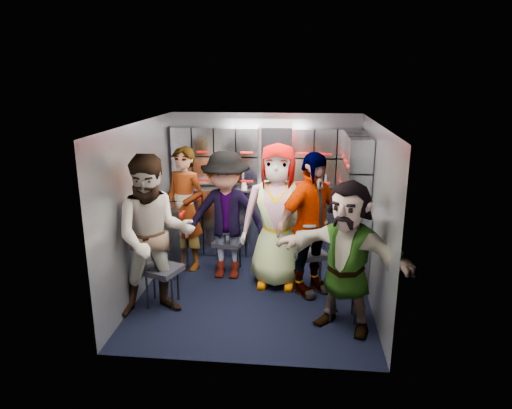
# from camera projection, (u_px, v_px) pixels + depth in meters

# --- Properties ---
(floor) EXTENTS (3.00, 3.00, 0.00)m
(floor) POSITION_uv_depth(u_px,v_px,m) (255.00, 291.00, 5.76)
(floor) COLOR black
(floor) RESTS_ON ground
(wall_back) EXTENTS (2.80, 0.04, 2.10)m
(wall_back) POSITION_uv_depth(u_px,v_px,m) (265.00, 183.00, 6.91)
(wall_back) COLOR gray
(wall_back) RESTS_ON ground
(wall_left) EXTENTS (0.04, 3.00, 2.10)m
(wall_left) POSITION_uv_depth(u_px,v_px,m) (142.00, 209.00, 5.60)
(wall_left) COLOR gray
(wall_left) RESTS_ON ground
(wall_right) EXTENTS (0.04, 3.00, 2.10)m
(wall_right) POSITION_uv_depth(u_px,v_px,m) (374.00, 215.00, 5.34)
(wall_right) COLOR gray
(wall_right) RESTS_ON ground
(ceiling) EXTENTS (2.80, 3.00, 0.02)m
(ceiling) POSITION_uv_depth(u_px,v_px,m) (255.00, 124.00, 5.18)
(ceiling) COLOR silver
(ceiling) RESTS_ON wall_back
(cart_bank_back) EXTENTS (2.68, 0.38, 0.99)m
(cart_bank_back) POSITION_uv_depth(u_px,v_px,m) (264.00, 222.00, 6.86)
(cart_bank_back) COLOR #969CA5
(cart_bank_back) RESTS_ON ground
(cart_bank_left) EXTENTS (0.38, 0.76, 0.99)m
(cart_bank_left) POSITION_uv_depth(u_px,v_px,m) (173.00, 236.00, 6.27)
(cart_bank_left) COLOR #969CA5
(cart_bank_left) RESTS_ON ground
(counter) EXTENTS (2.68, 0.42, 0.03)m
(counter) POSITION_uv_depth(u_px,v_px,m) (264.00, 189.00, 6.71)
(counter) COLOR #AFB2B7
(counter) RESTS_ON cart_bank_back
(locker_bank_back) EXTENTS (2.68, 0.28, 0.82)m
(locker_bank_back) POSITION_uv_depth(u_px,v_px,m) (264.00, 156.00, 6.64)
(locker_bank_back) COLOR #969CA5
(locker_bank_back) RESTS_ON wall_back
(locker_bank_right) EXTENTS (0.28, 1.00, 0.82)m
(locker_bank_right) POSITION_uv_depth(u_px,v_px,m) (356.00, 166.00, 5.90)
(locker_bank_right) COLOR #969CA5
(locker_bank_right) RESTS_ON wall_right
(right_cabinet) EXTENTS (0.28, 1.20, 1.00)m
(right_cabinet) POSITION_uv_depth(u_px,v_px,m) (353.00, 241.00, 6.08)
(right_cabinet) COLOR #969CA5
(right_cabinet) RESTS_ON ground
(coffee_niche) EXTENTS (0.46, 0.16, 0.84)m
(coffee_niche) POSITION_uv_depth(u_px,v_px,m) (277.00, 157.00, 6.69)
(coffee_niche) COLOR black
(coffee_niche) RESTS_ON wall_back
(red_latch_strip) EXTENTS (2.60, 0.02, 0.03)m
(red_latch_strip) POSITION_uv_depth(u_px,v_px,m) (263.00, 201.00, 6.56)
(red_latch_strip) COLOR #AA0A07
(red_latch_strip) RESTS_ON cart_bank_back
(jump_seat_near_left) EXTENTS (0.51, 0.49, 0.48)m
(jump_seat_near_left) POSITION_uv_depth(u_px,v_px,m) (162.00, 272.00, 5.33)
(jump_seat_near_left) COLOR black
(jump_seat_near_left) RESTS_ON ground
(jump_seat_mid_left) EXTENTS (0.44, 0.42, 0.45)m
(jump_seat_mid_left) POSITION_uv_depth(u_px,v_px,m) (229.00, 244.00, 6.26)
(jump_seat_mid_left) COLOR black
(jump_seat_mid_left) RESTS_ON ground
(jump_seat_center) EXTENTS (0.48, 0.46, 0.47)m
(jump_seat_center) POSITION_uv_depth(u_px,v_px,m) (277.00, 249.00, 6.03)
(jump_seat_center) COLOR black
(jump_seat_center) RESTS_ON ground
(jump_seat_mid_right) EXTENTS (0.52, 0.51, 0.47)m
(jump_seat_mid_right) POSITION_uv_depth(u_px,v_px,m) (309.00, 256.00, 5.80)
(jump_seat_mid_right) COLOR black
(jump_seat_mid_right) RESTS_ON ground
(jump_seat_near_right) EXTENTS (0.39, 0.37, 0.41)m
(jump_seat_near_right) POSITION_uv_depth(u_px,v_px,m) (343.00, 289.00, 5.02)
(jump_seat_near_right) COLOR black
(jump_seat_near_right) RESTS_ON ground
(attendant_standing) EXTENTS (0.74, 0.63, 1.71)m
(attendant_standing) POSITION_uv_depth(u_px,v_px,m) (185.00, 209.00, 6.26)
(attendant_standing) COLOR black
(attendant_standing) RESTS_ON ground
(attendant_arc_a) EXTENTS (1.08, 0.97, 1.84)m
(attendant_arc_a) POSITION_uv_depth(u_px,v_px,m) (154.00, 237.00, 5.02)
(attendant_arc_a) COLOR black
(attendant_arc_a) RESTS_ON ground
(attendant_arc_b) EXTENTS (1.12, 0.66, 1.71)m
(attendant_arc_b) POSITION_uv_depth(u_px,v_px,m) (226.00, 216.00, 5.96)
(attendant_arc_b) COLOR black
(attendant_arc_b) RESTS_ON ground
(attendant_arc_c) EXTENTS (0.92, 0.62, 1.84)m
(attendant_arc_c) POSITION_uv_depth(u_px,v_px,m) (277.00, 216.00, 5.72)
(attendant_arc_c) COLOR black
(attendant_arc_c) RESTS_ON ground
(attendant_arc_d) EXTENTS (1.06, 1.03, 1.78)m
(attendant_arc_d) POSITION_uv_depth(u_px,v_px,m) (310.00, 225.00, 5.50)
(attendant_arc_d) COLOR black
(attendant_arc_d) RESTS_ON ground
(attendant_arc_e) EXTENTS (1.56, 1.13, 1.63)m
(attendant_arc_e) POSITION_uv_depth(u_px,v_px,m) (346.00, 257.00, 4.73)
(attendant_arc_e) COLOR black
(attendant_arc_e) RESTS_ON ground
(bottle_left) EXTENTS (0.07, 0.07, 0.24)m
(bottle_left) POSITION_uv_depth(u_px,v_px,m) (243.00, 180.00, 6.66)
(bottle_left) COLOR white
(bottle_left) RESTS_ON counter
(bottle_mid) EXTENTS (0.07, 0.07, 0.23)m
(bottle_mid) POSITION_uv_depth(u_px,v_px,m) (219.00, 180.00, 6.69)
(bottle_mid) COLOR white
(bottle_mid) RESTS_ON counter
(bottle_right) EXTENTS (0.07, 0.07, 0.23)m
(bottle_right) POSITION_uv_depth(u_px,v_px,m) (325.00, 182.00, 6.55)
(bottle_right) COLOR white
(bottle_right) RESTS_ON counter
(cup_left) EXTENTS (0.08, 0.08, 0.10)m
(cup_left) POSITION_uv_depth(u_px,v_px,m) (244.00, 185.00, 6.67)
(cup_left) COLOR #CBAF8F
(cup_left) RESTS_ON counter
(cup_right) EXTENTS (0.08, 0.08, 0.11)m
(cup_right) POSITION_uv_depth(u_px,v_px,m) (346.00, 187.00, 6.52)
(cup_right) COLOR #CBAF8F
(cup_right) RESTS_ON counter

